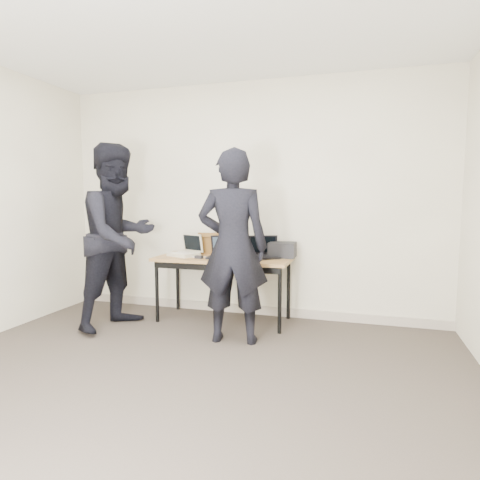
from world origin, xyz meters
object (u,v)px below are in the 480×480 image
at_px(leather_satchel, 215,243).
at_px(laptop_beige, 186,251).
at_px(person_observer, 119,237).
at_px(equipment_box, 282,250).
at_px(person_typist, 233,247).
at_px(laptop_center, 223,253).
at_px(laptop_right, 264,252).
at_px(desk, 223,262).

bearing_deg(leather_satchel, laptop_beige, -137.80).
distance_m(leather_satchel, person_observer, 1.10).
xyz_separation_m(equipment_box, person_typist, (-0.33, -0.78, 0.11)).
distance_m(laptop_center, person_observer, 1.12).
bearing_deg(person_observer, equipment_box, -51.26).
bearing_deg(person_typist, leather_satchel, -68.63).
xyz_separation_m(laptop_beige, laptop_center, (0.45, -0.02, 0.00)).
bearing_deg(laptop_beige, leather_satchel, 63.47).
distance_m(equipment_box, person_typist, 0.86).
xyz_separation_m(laptop_center, laptop_right, (0.43, 0.15, 0.00)).
xyz_separation_m(person_typist, person_observer, (-1.30, 0.10, 0.06)).
bearing_deg(laptop_center, leather_satchel, 121.00).
height_order(desk, laptop_right, laptop_right).
distance_m(desk, person_typist, 0.71).
bearing_deg(laptop_beige, laptop_right, 31.63).
distance_m(laptop_right, leather_satchel, 0.62).
height_order(desk, laptop_beige, laptop_beige).
bearing_deg(laptop_right, laptop_beige, 168.41).
bearing_deg(laptop_center, desk, 92.16).
bearing_deg(person_typist, equipment_box, -121.84).
height_order(laptop_center, equipment_box, laptop_center).
distance_m(laptop_beige, equipment_box, 1.10).
bearing_deg(person_observer, leather_satchel, -32.64).
relative_size(desk, laptop_beige, 3.83).
relative_size(person_typist, person_observer, 0.94).
xyz_separation_m(desk, laptop_center, (0.00, -0.02, 0.11)).
relative_size(laptop_beige, laptop_center, 1.17).
height_order(laptop_right, equipment_box, laptop_right).
bearing_deg(equipment_box, leather_satchel, 177.48).
height_order(laptop_right, person_observer, person_observer).
bearing_deg(person_typist, laptop_center, -71.55).
xyz_separation_m(leather_satchel, person_typist, (0.48, -0.82, 0.07)).
bearing_deg(laptop_right, person_typist, -120.83).
relative_size(laptop_beige, equipment_box, 1.36).
relative_size(laptop_beige, leather_satchel, 1.08).
bearing_deg(leather_satchel, laptop_right, -7.18).
bearing_deg(leather_satchel, equipment_box, -1.11).
bearing_deg(person_observer, laptop_right, -50.36).
bearing_deg(equipment_box, person_typist, -112.83).
bearing_deg(laptop_center, equipment_box, 13.04).
bearing_deg(laptop_center, person_observer, -160.02).
distance_m(desk, person_observer, 1.15).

